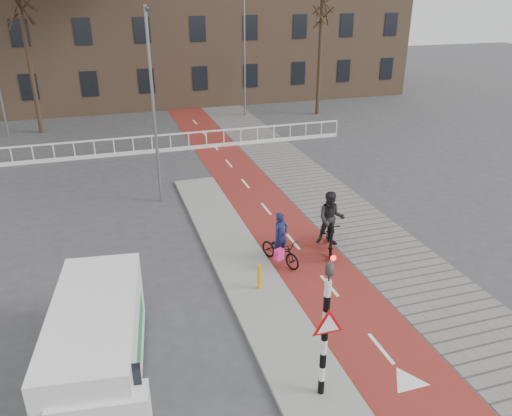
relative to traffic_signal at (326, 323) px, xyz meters
name	(u,v)px	position (x,y,z in m)	size (l,w,h in m)	color
ground	(310,336)	(0.60, 2.02, -1.99)	(120.00, 120.00, 0.00)	#38383A
bike_lane	(252,191)	(2.10, 12.02, -1.98)	(2.50, 60.00, 0.01)	maroon
sidewalk	(310,184)	(4.90, 12.02, -1.98)	(3.00, 60.00, 0.01)	slate
curb_island	(241,263)	(-0.10, 6.02, -1.93)	(1.80, 16.00, 0.12)	gray
traffic_signal	(326,323)	(0.00, 0.00, 0.00)	(0.80, 0.80, 3.68)	black
bollard	(259,277)	(-0.02, 4.37, -1.48)	(0.12, 0.12, 0.78)	orange
cyclist_near	(280,247)	(1.15, 5.76, -1.38)	(1.23, 1.78, 1.78)	black
cyclist_far	(330,227)	(3.05, 6.09, -1.10)	(1.28, 2.07, 2.13)	black
van	(97,342)	(-4.56, 2.07, -0.96)	(2.39, 4.75, 1.96)	white
railing	(95,153)	(-4.40, 19.02, -1.68)	(28.00, 0.10, 0.99)	silver
tree_mid	(29,62)	(-7.49, 25.33, 2.25)	(0.26, 0.26, 8.49)	#2E2014
tree_right	(320,56)	(10.86, 24.72, 2.02)	(0.26, 0.26, 8.01)	#2E2014
streetlight_near	(154,111)	(-1.87, 12.13, 1.86)	(0.12, 0.12, 7.71)	slate
streetlight_right	(245,56)	(5.87, 25.89, 2.05)	(0.12, 0.12, 8.08)	slate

